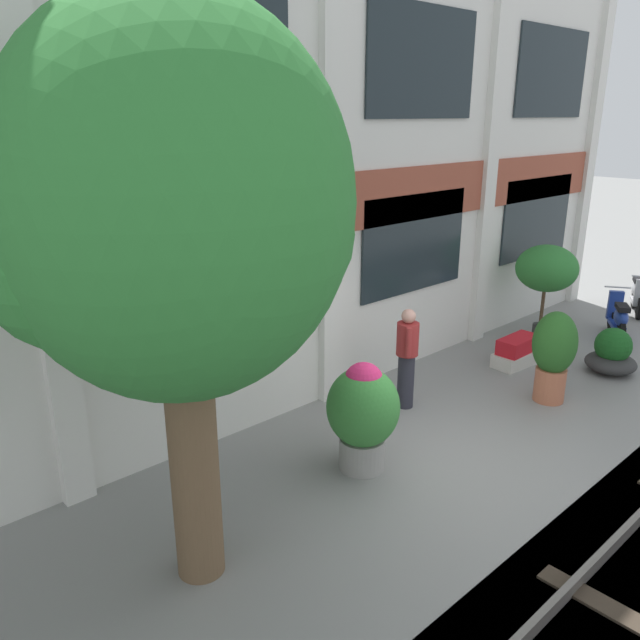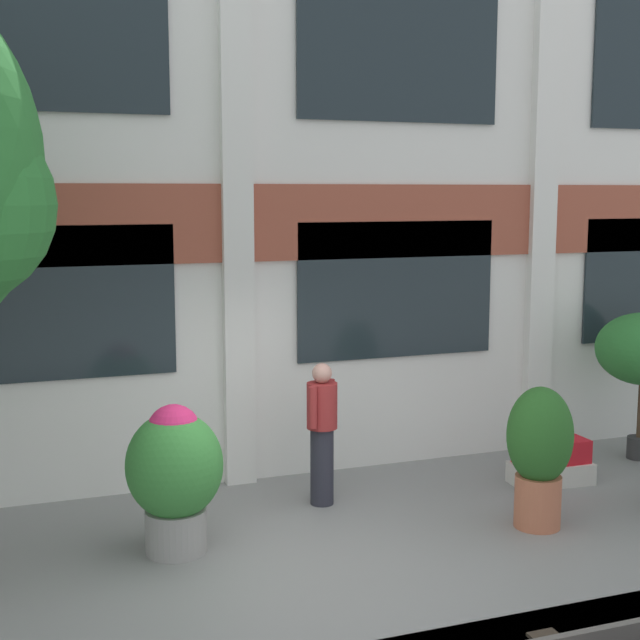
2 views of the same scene
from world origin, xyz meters
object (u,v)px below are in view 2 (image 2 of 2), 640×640
Objects in this scene: resident_by_doorway at (322,429)px; potted_plant_square_trough at (551,463)px; potted_plant_glazed_jar at (539,449)px; potted_plant_stone_basin at (175,470)px.

potted_plant_square_trough is at bearing 41.09° from resident_by_doorway.
potted_plant_square_trough is at bearing 50.04° from potted_plant_glazed_jar.
potted_plant_stone_basin is (-3.66, 0.64, -0.01)m from potted_plant_glazed_jar.
resident_by_doorway is at bearing 174.13° from potted_plant_square_trough.
potted_plant_square_trough is 2.89m from resident_by_doorway.
resident_by_doorway reaches higher than potted_plant_glazed_jar.
resident_by_doorway is at bearing 142.65° from potted_plant_glazed_jar.
potted_plant_stone_basin is at bearing 170.05° from potted_plant_glazed_jar.
resident_by_doorway is (1.79, 0.78, 0.03)m from potted_plant_stone_basin.
potted_plant_stone_basin reaches higher than potted_plant_square_trough.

